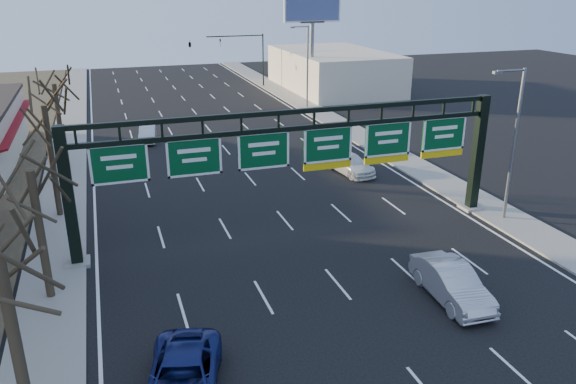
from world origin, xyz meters
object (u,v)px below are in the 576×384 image
object	(u,v)px
car_silver_sedan	(451,283)
sign_gantry	(299,155)
car_white_wagon	(350,164)
car_blue_suv	(183,379)

from	to	relation	value
car_silver_sedan	sign_gantry	bearing A→B (deg)	118.08
car_silver_sedan	car_white_wagon	world-z (taller)	car_silver_sedan
car_silver_sedan	car_white_wagon	bearing A→B (deg)	82.94
sign_gantry	car_blue_suv	bearing A→B (deg)	-125.90
sign_gantry	car_silver_sedan	distance (m)	10.46
car_silver_sedan	car_white_wagon	size ratio (longest dim) A/B	1.02
sign_gantry	car_white_wagon	xyz separation A→B (m)	(7.31, 9.03, -3.93)
sign_gantry	car_white_wagon	size ratio (longest dim) A/B	5.07
car_white_wagon	sign_gantry	bearing A→B (deg)	-138.40
car_blue_suv	sign_gantry	bearing A→B (deg)	68.71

